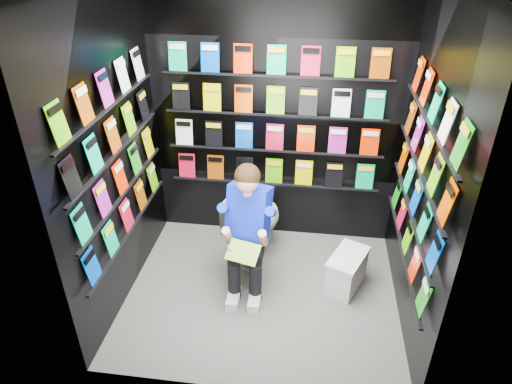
# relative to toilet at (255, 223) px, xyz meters

# --- Properties ---
(floor) EXTENTS (2.40, 2.40, 0.00)m
(floor) POSITION_rel_toilet_xyz_m (0.14, -0.57, -0.37)
(floor) COLOR #5D5D5A
(floor) RESTS_ON ground
(wall_back) EXTENTS (2.40, 0.04, 2.60)m
(wall_back) POSITION_rel_toilet_xyz_m (0.14, 0.43, 0.93)
(wall_back) COLOR black
(wall_back) RESTS_ON floor
(wall_front) EXTENTS (2.40, 0.04, 2.60)m
(wall_front) POSITION_rel_toilet_xyz_m (0.14, -1.57, 0.93)
(wall_front) COLOR black
(wall_front) RESTS_ON floor
(wall_left) EXTENTS (0.04, 2.00, 2.60)m
(wall_left) POSITION_rel_toilet_xyz_m (-1.06, -0.57, 0.93)
(wall_left) COLOR black
(wall_left) RESTS_ON floor
(wall_right) EXTENTS (0.04, 2.00, 2.60)m
(wall_right) POSITION_rel_toilet_xyz_m (1.34, -0.57, 0.93)
(wall_right) COLOR black
(wall_right) RESTS_ON floor
(comics_back) EXTENTS (2.10, 0.06, 1.37)m
(comics_back) POSITION_rel_toilet_xyz_m (0.14, 0.40, 0.94)
(comics_back) COLOR #DD4600
(comics_back) RESTS_ON wall_back
(comics_left) EXTENTS (0.06, 1.70, 1.37)m
(comics_left) POSITION_rel_toilet_xyz_m (-1.03, -0.57, 0.94)
(comics_left) COLOR #DD4600
(comics_left) RESTS_ON wall_left
(comics_right) EXTENTS (0.06, 1.70, 1.37)m
(comics_right) POSITION_rel_toilet_xyz_m (1.31, -0.57, 0.94)
(comics_right) COLOR #DD4600
(comics_right) RESTS_ON wall_right
(toilet) EXTENTS (0.60, 0.83, 0.73)m
(toilet) POSITION_rel_toilet_xyz_m (0.00, 0.00, 0.00)
(toilet) COLOR white
(toilet) RESTS_ON floor
(longbox) EXTENTS (0.39, 0.49, 0.33)m
(longbox) POSITION_rel_toilet_xyz_m (0.89, -0.37, -0.20)
(longbox) COLOR silver
(longbox) RESTS_ON floor
(longbox_lid) EXTENTS (0.42, 0.52, 0.03)m
(longbox_lid) POSITION_rel_toilet_xyz_m (0.89, -0.37, -0.03)
(longbox_lid) COLOR silver
(longbox_lid) RESTS_ON longbox
(reader) EXTENTS (0.66, 0.81, 1.31)m
(reader) POSITION_rel_toilet_xyz_m (0.00, -0.38, 0.38)
(reader) COLOR #1121C5
(reader) RESTS_ON toilet
(held_comic) EXTENTS (0.30, 0.22, 0.11)m
(held_comic) POSITION_rel_toilet_xyz_m (0.00, -0.73, 0.21)
(held_comic) COLOR green
(held_comic) RESTS_ON reader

